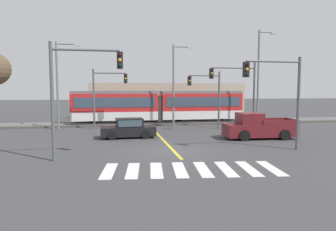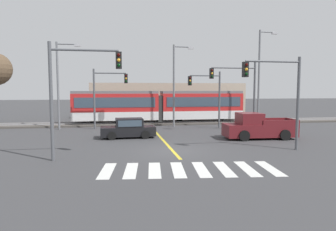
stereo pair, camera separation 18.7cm
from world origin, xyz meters
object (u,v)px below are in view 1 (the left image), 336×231
Objects in this scene: traffic_light_near_left at (76,83)px; street_lamp_centre at (175,81)px; traffic_light_far_right at (208,91)px; traffic_light_far_left at (106,89)px; street_lamp_west at (60,80)px; street_lamp_east at (260,73)px; pickup_truck at (258,128)px; traffic_light_near_right at (280,88)px; traffic_light_mid_right at (239,86)px; sedan_crossing at (128,129)px; light_rail_tram at (159,105)px.

street_lamp_centre is (7.96, 13.19, 0.55)m from traffic_light_near_left.
traffic_light_far_right is 3.45m from street_lamp_centre.
traffic_light_near_left is at bearing -94.97° from traffic_light_far_left.
street_lamp_east is at bearing -0.30° from street_lamp_west.
traffic_light_near_right reaches higher than pickup_truck.
traffic_light_mid_right reaches higher than traffic_light_near_left.
traffic_light_far_right reaches higher than sedan_crossing.
street_lamp_west is at bearing 140.10° from traffic_light_near_right.
street_lamp_west is (-14.01, 1.27, 1.02)m from traffic_light_far_right.
traffic_light_mid_right is 0.76× the size of street_lamp_west.
street_lamp_centre is at bearing 107.23° from traffic_light_near_right.
street_lamp_east is at bearing 46.13° from traffic_light_mid_right.
traffic_light_near_left is at bearing -158.94° from pickup_truck.
traffic_light_near_left is 0.63× the size of street_lamp_east.
street_lamp_west is 0.83× the size of street_lamp_east.
sedan_crossing is 6.75m from traffic_light_far_left.
traffic_light_far_left is at bearing 85.03° from traffic_light_near_left.
light_rail_tram is 3.35× the size of traffic_light_far_right.
traffic_light_far_left is at bearing -179.34° from street_lamp_east.
street_lamp_east reaches higher than street_lamp_west.
sedan_crossing is at bearing -128.98° from street_lamp_centre.
sedan_crossing is 8.87m from street_lamp_centre.
traffic_light_far_left is (-11.65, 7.83, 2.93)m from pickup_truck.
street_lamp_centre is (6.85, 0.45, 0.89)m from traffic_light_far_left.
traffic_light_near_left is 0.76× the size of street_lamp_centre.
street_lamp_west is at bearing 164.80° from traffic_light_mid_right.
traffic_light_far_right is 14.10m from street_lamp_west.
street_lamp_east is at bearing 0.66° from traffic_light_far_left.
light_rail_tram is at bearing 161.60° from street_lamp_east.
traffic_light_near_right reaches higher than sedan_crossing.
traffic_light_far_left is (-10.79, 12.23, -0.10)m from traffic_light_near_right.
traffic_light_near_right is at bearing 2.46° from traffic_light_near_left.
street_lamp_centre is (1.24, -3.11, 2.61)m from light_rail_tram.
light_rail_tram is 12.94m from pickup_truck.
street_lamp_east reaches higher than traffic_light_mid_right.
street_lamp_east reaches higher than traffic_light_far_left.
street_lamp_west reaches higher than pickup_truck.
sedan_crossing is 9.72m from traffic_light_far_right.
traffic_light_far_right is 3.61m from traffic_light_mid_right.
street_lamp_centre reaches higher than traffic_light_mid_right.
sedan_crossing is at bearing -149.26° from traffic_light_far_right.
traffic_light_near_left is (-11.89, -0.51, 0.25)m from traffic_light_near_right.
pickup_truck is at bearing -75.08° from traffic_light_far_right.
traffic_light_far_left is 0.58× the size of street_lamp_east.
pickup_truck is 14.05m from traffic_light_near_left.
sedan_crossing is 11.49m from traffic_light_near_right.
light_rail_tram is 3.24× the size of traffic_light_far_left.
street_lamp_centre is at bearing -68.20° from light_rail_tram.
street_lamp_west is at bearing 103.29° from traffic_light_near_left.
traffic_light_far_right is 0.89× the size of traffic_light_near_left.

